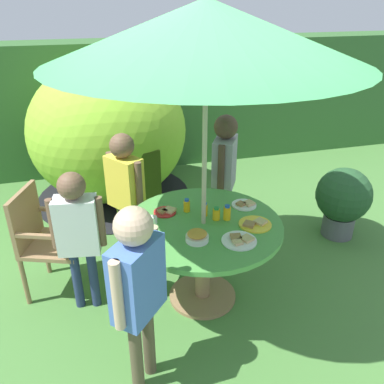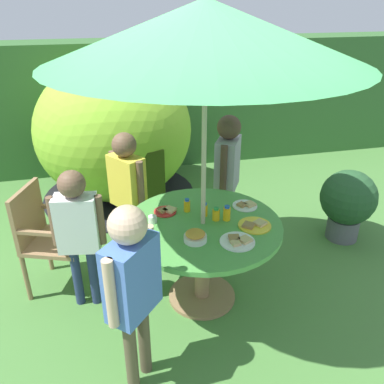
{
  "view_description": "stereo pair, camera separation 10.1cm",
  "coord_description": "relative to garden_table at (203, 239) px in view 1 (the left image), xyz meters",
  "views": [
    {
      "loc": [
        -0.8,
        -2.58,
        2.38
      ],
      "look_at": [
        -0.05,
        0.15,
        0.96
      ],
      "focal_mm": 37.3,
      "sensor_mm": 36.0,
      "label": 1
    },
    {
      "loc": [
        -0.7,
        -2.61,
        2.38
      ],
      "look_at": [
        -0.05,
        0.15,
        0.96
      ],
      "focal_mm": 37.3,
      "sensor_mm": 36.0,
      "label": 2
    }
  ],
  "objects": [
    {
      "name": "juice_bottle_far_left",
      "position": [
        -0.47,
        -0.07,
        0.21
      ],
      "size": [
        0.06,
        0.06,
        0.11
      ],
      "color": "yellow",
      "rests_on": "garden_table"
    },
    {
      "name": "juice_bottle_back_edge",
      "position": [
        0.04,
        0.11,
        0.21
      ],
      "size": [
        0.05,
        0.05,
        0.12
      ],
      "color": "yellow",
      "rests_on": "garden_table"
    },
    {
      "name": "cup_near",
      "position": [
        -0.39,
        0.1,
        0.18
      ],
      "size": [
        0.07,
        0.07,
        0.06
      ],
      "primitive_type": "cylinder",
      "color": "white",
      "rests_on": "garden_table"
    },
    {
      "name": "juice_bottle_center_back",
      "position": [
        -0.52,
        0.15,
        0.21
      ],
      "size": [
        0.06,
        0.06,
        0.11
      ],
      "color": "yellow",
      "rests_on": "garden_table"
    },
    {
      "name": "wooden_chair",
      "position": [
        -1.25,
        0.47,
        -0.05
      ],
      "size": [
        0.61,
        0.6,
        0.96
      ],
      "rotation": [
        0.0,
        0.0,
        1.21
      ],
      "color": "#93704C",
      "rests_on": "ground_plane"
    },
    {
      "name": "juice_bottle_near_right",
      "position": [
        0.11,
        0.03,
        0.21
      ],
      "size": [
        0.06,
        0.06,
        0.11
      ],
      "color": "yellow",
      "rests_on": "garden_table"
    },
    {
      "name": "dome_tent",
      "position": [
        -0.55,
        2.17,
        0.26
      ],
      "size": [
        2.37,
        2.37,
        1.72
      ],
      "rotation": [
        0.0,
        0.0,
        0.26
      ],
      "color": "#8CC633",
      "rests_on": "ground_plane"
    },
    {
      "name": "ground_plane",
      "position": [
        0.0,
        0.0,
        -0.6
      ],
      "size": [
        10.0,
        10.0,
        0.02
      ],
      "primitive_type": "cube",
      "color": "#477A38"
    },
    {
      "name": "patio_umbrella",
      "position": [
        0.0,
        0.0,
        1.56
      ],
      "size": [
        2.13,
        2.13,
        2.35
      ],
      "color": "#B7AD8C",
      "rests_on": "ground_plane"
    },
    {
      "name": "plate_center_front",
      "position": [
        0.42,
        0.18,
        0.17
      ],
      "size": [
        0.21,
        0.21,
        0.03
      ],
      "color": "white",
      "rests_on": "garden_table"
    },
    {
      "name": "child_in_yellow_shirt",
      "position": [
        -0.53,
        0.75,
        0.23
      ],
      "size": [
        0.34,
        0.38,
        1.29
      ],
      "rotation": [
        0.0,
        0.0,
        -0.96
      ],
      "color": "#3F3F47",
      "rests_on": "ground_plane"
    },
    {
      "name": "plate_near_left",
      "position": [
        0.38,
        -0.14,
        0.17
      ],
      "size": [
        0.26,
        0.26,
        0.03
      ],
      "color": "yellow",
      "rests_on": "garden_table"
    },
    {
      "name": "snack_bowl",
      "position": [
        -0.12,
        -0.23,
        0.19
      ],
      "size": [
        0.17,
        0.17,
        0.08
      ],
      "color": "white",
      "rests_on": "garden_table"
    },
    {
      "name": "plate_mid_right",
      "position": [
        0.18,
        -0.32,
        0.17
      ],
      "size": [
        0.26,
        0.26,
        0.03
      ],
      "color": "white",
      "rests_on": "garden_table"
    },
    {
      "name": "child_in_grey_shirt",
      "position": [
        0.47,
        0.84,
        0.27
      ],
      "size": [
        0.34,
        0.41,
        1.36
      ],
      "rotation": [
        0.0,
        0.0,
        -2.08
      ],
      "color": "navy",
      "rests_on": "ground_plane"
    },
    {
      "name": "plate_mid_left",
      "position": [
        -0.25,
        0.24,
        0.17
      ],
      "size": [
        0.19,
        0.19,
        0.03
      ],
      "color": "red",
      "rests_on": "garden_table"
    },
    {
      "name": "hedge_backdrop",
      "position": [
        0.0,
        3.27,
        0.3
      ],
      "size": [
        9.0,
        0.7,
        1.79
      ],
      "primitive_type": "cube",
      "color": "#33602D",
      "rests_on": "ground_plane"
    },
    {
      "name": "garden_table",
      "position": [
        0.0,
        0.0,
        0.0
      ],
      "size": [
        1.25,
        1.25,
        0.75
      ],
      "color": "#93704C",
      "rests_on": "ground_plane"
    },
    {
      "name": "juice_bottle_far_right",
      "position": [
        -0.08,
        0.22,
        0.21
      ],
      "size": [
        0.05,
        0.05,
        0.11
      ],
      "color": "yellow",
      "rests_on": "garden_table"
    },
    {
      "name": "child_in_blue_shirt",
      "position": [
        -0.62,
        -0.69,
        0.26
      ],
      "size": [
        0.37,
        0.39,
        1.34
      ],
      "rotation": [
        0.0,
        0.0,
        0.84
      ],
      "color": "brown",
      "rests_on": "ground_plane"
    },
    {
      "name": "potted_plant",
      "position": [
        1.7,
        0.57,
        -0.15
      ],
      "size": [
        0.57,
        0.57,
        0.77
      ],
      "color": "#595960",
      "rests_on": "ground_plane"
    },
    {
      "name": "juice_bottle_front_edge",
      "position": [
        0.2,
        0.01,
        0.21
      ],
      "size": [
        0.06,
        0.06,
        0.13
      ],
      "color": "yellow",
      "rests_on": "garden_table"
    },
    {
      "name": "child_in_white_shirt",
      "position": [
        -0.96,
        0.16,
        0.19
      ],
      "size": [
        0.41,
        0.23,
        1.22
      ],
      "rotation": [
        0.0,
        0.0,
        -0.17
      ],
      "color": "navy",
      "rests_on": "ground_plane"
    }
  ]
}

